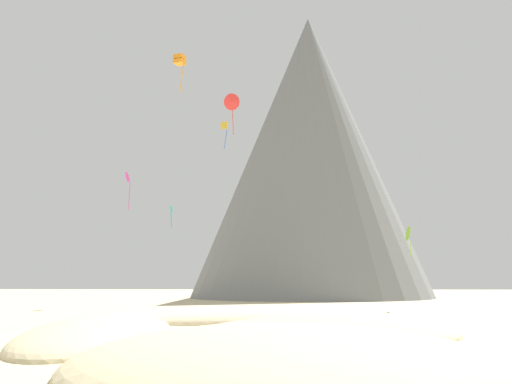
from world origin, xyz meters
TOP-DOWN VIEW (x-y plane):
  - ground_plane at (0.00, 0.00)m, footprint 400.00×400.00m
  - dune_foreground_left at (1.87, -5.05)m, footprint 25.05×28.24m
  - dune_foreground_right at (4.51, 12.23)m, footprint 25.58×24.97m
  - dune_midground at (-10.85, 9.57)m, footprint 10.79×26.94m
  - dune_back_low at (-2.26, 26.47)m, footprint 21.61×16.95m
  - bush_ridge_crest at (12.46, 14.76)m, footprint 2.34×2.34m
  - bush_scatter_east at (-0.41, -1.57)m, footprint 1.00×1.00m
  - rock_massif at (5.10, 102.23)m, footprint 69.34×69.34m
  - kite_red_mid at (-5.22, 41.29)m, footprint 2.20×1.63m
  - kite_lime_low at (17.29, 49.70)m, footprint 0.75×2.06m
  - kite_gold_mid at (-7.62, 54.46)m, footprint 1.09×0.45m
  - kite_teal_low at (-14.52, 51.35)m, footprint 0.32×0.58m
  - kite_orange_high at (-10.70, 35.29)m, footprint 1.44×1.45m
  - kite_magenta_mid at (-22.36, 57.51)m, footprint 1.48×1.79m

SIDE VIEW (x-z plane):
  - ground_plane at x=0.00m, z-range 0.00..0.00m
  - dune_foreground_left at x=1.87m, z-range -1.95..1.95m
  - dune_foreground_right at x=4.51m, z-range -1.39..1.39m
  - dune_midground at x=-10.85m, z-range -1.56..1.56m
  - dune_back_low at x=-2.26m, z-range -1.39..1.39m
  - bush_scatter_east at x=-0.41m, z-range 0.00..0.69m
  - bush_ridge_crest at x=12.46m, z-range 0.00..0.70m
  - kite_lime_low at x=17.29m, z-range 7.85..11.78m
  - kite_teal_low at x=-14.52m, z-range 11.37..14.53m
  - kite_magenta_mid at x=-22.36m, z-range 16.07..21.82m
  - kite_red_mid at x=-5.22m, z-range 22.97..28.08m
  - kite_gold_mid at x=-7.62m, z-range 23.51..27.58m
  - rock_massif at x=5.10m, z-range -3.25..58.74m
  - kite_orange_high at x=-10.70m, z-range 26.67..31.16m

